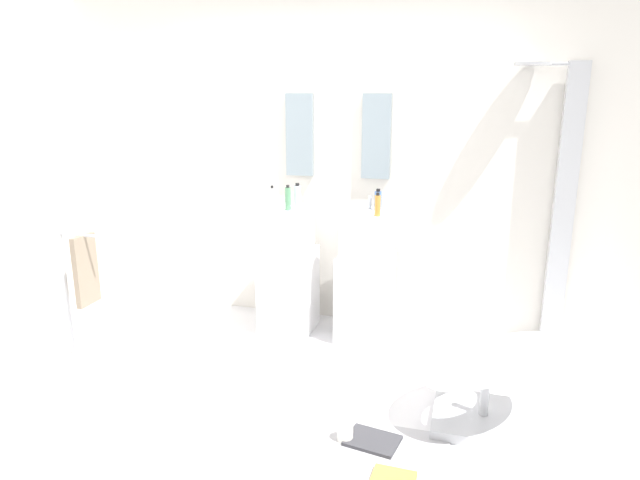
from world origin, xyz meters
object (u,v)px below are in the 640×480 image
pedestal_sink_left (288,268)px  soap_bottle_clear (297,197)px  magazine_charcoal (373,441)px  soap_bottle_amber (378,205)px  magazine_ochre (394,479)px  lounge_chair (487,369)px  soap_bottle_white (272,199)px  soap_bottle_blue (378,200)px  soap_bottle_green (288,199)px  towel_rack (83,273)px  pedestal_sink_right (365,275)px  coffee_mug (345,432)px  shower_column (562,203)px

pedestal_sink_left → soap_bottle_clear: size_ratio=5.59×
magazine_charcoal → soap_bottle_amber: bearing=110.2°
magazine_ochre → pedestal_sink_left: bearing=126.0°
lounge_chair → pedestal_sink_left: bearing=146.9°
soap_bottle_white → magazine_ochre: bearing=-52.3°
magazine_ochre → soap_bottle_clear: (-1.00, 1.59, 1.06)m
soap_bottle_amber → magazine_charcoal: bearing=-79.9°
soap_bottle_blue → soap_bottle_clear: (-0.59, -0.13, 0.02)m
soap_bottle_blue → soap_bottle_green: bearing=-163.6°
soap_bottle_green → soap_bottle_blue: bearing=16.4°
magazine_charcoal → pedestal_sink_left: bearing=134.9°
towel_rack → pedestal_sink_right: bearing=24.7°
soap_bottle_green → soap_bottle_white: bearing=-167.7°
soap_bottle_clear → towel_rack: bearing=-148.4°
coffee_mug → soap_bottle_blue: (-0.11, 1.46, 1.01)m
pedestal_sink_left → soap_bottle_clear: (0.09, -0.04, 0.58)m
pedestal_sink_right → magazine_charcoal: bearing=-76.7°
lounge_chair → magazine_ochre: (-0.42, -0.65, -0.33)m
pedestal_sink_left → soap_bottle_white: soap_bottle_white is taller
soap_bottle_blue → soap_bottle_clear: size_ratio=0.81×
coffee_mug → soap_bottle_amber: (-0.07, 1.25, 1.01)m
pedestal_sink_right → coffee_mug: size_ratio=10.43×
pedestal_sink_left → shower_column: 2.07m
soap_bottle_white → soap_bottle_green: (0.11, 0.02, 0.00)m
shower_column → soap_bottle_green: size_ratio=10.81×
magazine_charcoal → coffee_mug: 0.15m
shower_column → magazine_ochre: 2.34m
lounge_chair → soap_bottle_blue: 1.53m
soap_bottle_amber → pedestal_sink_left: bearing=170.7°
pedestal_sink_left → towel_rack: 1.49m
towel_rack → coffee_mug: (2.01, -0.52, -0.57)m
soap_bottle_clear → pedestal_sink_right: bearing=3.9°
shower_column → magazine_ochre: (-0.88, -1.90, -1.06)m
soap_bottle_blue → soap_bottle_green: soap_bottle_green is taller
towel_rack → soap_bottle_white: bearing=32.1°
shower_column → magazine_charcoal: (-1.04, -1.61, -1.06)m
magazine_charcoal → soap_bottle_amber: soap_bottle_amber is taller
pedestal_sink_right → coffee_mug: (0.17, -1.37, -0.44)m
pedestal_sink_right → magazine_ochre: pedestal_sink_right is taller
towel_rack → soap_bottle_white: size_ratio=5.18×
shower_column → soap_bottle_blue: 1.30m
magazine_charcoal → soap_bottle_green: size_ratio=1.47×
soap_bottle_amber → magazine_ochre: bearing=-76.1°
pedestal_sink_right → soap_bottle_green: 0.82m
pedestal_sink_right → soap_bottle_amber: 0.59m
pedestal_sink_right → coffee_mug: pedestal_sink_right is taller
soap_bottle_clear → shower_column: bearing=9.2°
pedestal_sink_right → lounge_chair: 1.34m
coffee_mug → pedestal_sink_left: bearing=119.9°
lounge_chair → magazine_charcoal: size_ratio=3.95×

